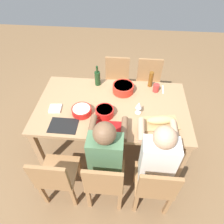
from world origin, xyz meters
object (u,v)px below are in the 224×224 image
at_px(chair_far_center, 105,181).
at_px(napkin_stack, 55,109).
at_px(chair_far_right, 56,177).
at_px(wine_bottle, 98,78).
at_px(chair_far_left, 155,185).
at_px(diner_far_center, 106,154).
at_px(wine_glass, 139,106).
at_px(cup_near_left, 156,88).
at_px(cutting_board, 160,123).
at_px(serving_bowl_greens, 123,88).
at_px(serving_bowl_salad, 105,112).
at_px(serving_bowl_pasta, 82,110).
at_px(beer_bottle, 151,79).
at_px(bread_loaf, 161,120).
at_px(dining_table, 112,110).
at_px(chair_near_left, 149,83).
at_px(chair_near_center, 117,81).
at_px(diner_far_left, 157,158).

xyz_separation_m(chair_far_center, napkin_stack, (0.68, -0.73, 0.27)).
xyz_separation_m(chair_far_right, wine_bottle, (-0.28, -1.26, 0.37)).
height_order(chair_far_left, napkin_stack, chair_far_left).
height_order(diner_far_center, napkin_stack, diner_far_center).
xyz_separation_m(wine_glass, cup_near_left, (-0.23, -0.42, -0.06)).
distance_m(chair_far_center, cutting_board, 0.88).
xyz_separation_m(chair_far_right, serving_bowl_greens, (-0.64, -1.14, 0.32)).
height_order(chair_far_left, wine_bottle, wine_bottle).
xyz_separation_m(serving_bowl_salad, serving_bowl_pasta, (0.27, -0.00, -0.01)).
xyz_separation_m(chair_far_right, diner_far_center, (-0.51, -0.18, 0.21)).
relative_size(wine_glass, cup_near_left, 1.55).
xyz_separation_m(serving_bowl_pasta, beer_bottle, (-0.83, -0.60, 0.07)).
bearing_deg(wine_bottle, bread_loaf, 140.87).
height_order(dining_table, serving_bowl_salad, serving_bowl_salad).
distance_m(chair_far_left, wine_glass, 0.87).
height_order(chair_near_left, serving_bowl_pasta, chair_near_left).
xyz_separation_m(chair_far_left, serving_bowl_salad, (0.59, -0.69, 0.31)).
distance_m(chair_far_right, wine_bottle, 1.35).
bearing_deg(chair_near_left, serving_bowl_salad, 60.02).
relative_size(dining_table, serving_bowl_greens, 6.76).
relative_size(chair_near_left, serving_bowl_greens, 3.07).
bearing_deg(chair_far_center, chair_near_center, -90.00).
height_order(cutting_board, cup_near_left, cup_near_left).
bearing_deg(chair_far_right, wine_glass, -137.51).
bearing_deg(wine_glass, wine_bottle, -42.06).
relative_size(dining_table, chair_far_left, 2.20).
height_order(bread_loaf, napkin_stack, bread_loaf).
bearing_deg(cutting_board, napkin_stack, -5.51).
xyz_separation_m(diner_far_left, bread_loaf, (-0.06, -0.43, 0.11)).
distance_m(wine_bottle, wine_glass, 0.75).
height_order(serving_bowl_salad, beer_bottle, beer_bottle).
bearing_deg(chair_far_center, diner_far_left, -160.38).
xyz_separation_m(chair_near_left, beer_bottle, (0.03, 0.41, 0.37)).
bearing_deg(chair_near_center, cup_near_left, 136.81).
bearing_deg(wine_bottle, chair_near_left, -149.29).
relative_size(serving_bowl_salad, cutting_board, 0.54).
relative_size(serving_bowl_pasta, beer_bottle, 1.06).
distance_m(chair_far_center, cup_near_left, 1.35).
relative_size(wine_bottle, cup_near_left, 2.71).
bearing_deg(diner_far_center, serving_bowl_pasta, -56.05).
bearing_deg(cutting_board, chair_far_right, 29.37).
height_order(chair_far_left, chair_near_left, same).
height_order(chair_far_right, cutting_board, chair_far_right).
xyz_separation_m(chair_far_center, wine_glass, (-0.32, -0.76, 0.37)).
distance_m(cutting_board, cup_near_left, 0.58).
xyz_separation_m(chair_far_center, cup_near_left, (-0.55, -1.19, 0.31)).
relative_size(serving_bowl_pasta, cutting_board, 0.58).
bearing_deg(serving_bowl_pasta, chair_near_left, -130.34).
bearing_deg(beer_bottle, serving_bowl_greens, 23.29).
bearing_deg(cutting_board, chair_near_left, -87.13).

